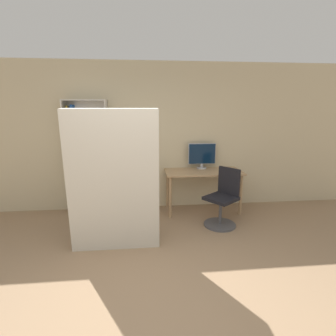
% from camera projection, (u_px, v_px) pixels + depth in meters
% --- Properties ---
extents(ground_plane, '(16.00, 16.00, 0.00)m').
position_uv_depth(ground_plane, '(154.00, 310.00, 2.51)').
color(ground_plane, '#937556').
extents(wall_back, '(8.00, 0.06, 2.70)m').
position_uv_depth(wall_back, '(146.00, 138.00, 4.87)').
color(wall_back, '#C6B793').
rests_on(wall_back, ground).
extents(desk, '(1.39, 0.62, 0.77)m').
position_uv_depth(desk, '(203.00, 176.00, 4.80)').
color(desk, tan).
rests_on(desk, ground).
extents(monitor, '(0.52, 0.18, 0.48)m').
position_uv_depth(monitor, '(202.00, 155.00, 4.91)').
color(monitor, '#B7B7BC').
rests_on(monitor, desk).
extents(office_chair, '(0.62, 0.62, 0.94)m').
position_uv_depth(office_chair, '(223.00, 202.00, 4.26)').
color(office_chair, '#4C4C51').
rests_on(office_chair, ground).
extents(bookshelf, '(0.72, 0.32, 2.03)m').
position_uv_depth(bookshelf, '(84.00, 162.00, 4.71)').
color(bookshelf, beige).
rests_on(bookshelf, ground).
extents(mattress_near, '(1.18, 0.27, 1.89)m').
position_uv_depth(mattress_near, '(114.00, 182.00, 3.43)').
color(mattress_near, beige).
rests_on(mattress_near, ground).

